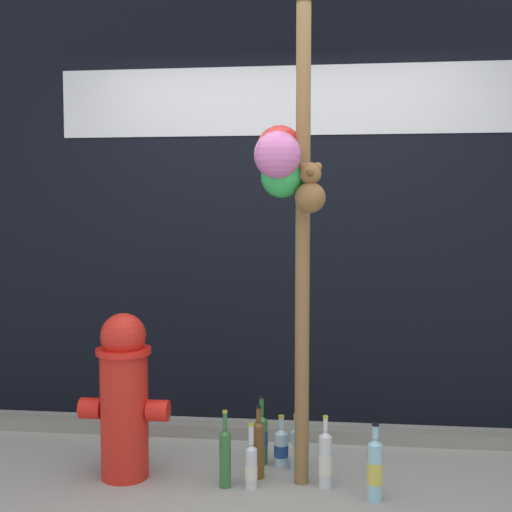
{
  "coord_description": "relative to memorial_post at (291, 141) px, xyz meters",
  "views": [
    {
      "loc": [
        0.32,
        -3.0,
        1.47
      ],
      "look_at": [
        -0.07,
        0.42,
        1.21
      ],
      "focal_mm": 46.13,
      "sensor_mm": 36.0,
      "label": 1
    }
  ],
  "objects": [
    {
      "name": "bottle_5",
      "position": [
        0.03,
        0.19,
        -1.68
      ],
      "size": [
        0.07,
        0.07,
        0.32
      ],
      "color": "#93CCE0",
      "rests_on": "ground_plane"
    },
    {
      "name": "bottle_1",
      "position": [
        -0.06,
        0.25,
        -1.7
      ],
      "size": [
        0.08,
        0.08,
        0.29
      ],
      "color": "#B2DBEA",
      "rests_on": "ground_plane"
    },
    {
      "name": "memorial_post",
      "position": [
        0.0,
        0.0,
        0.0
      ],
      "size": [
        0.47,
        0.48,
        2.97
      ],
      "color": "olive",
      "rests_on": "ground_plane"
    },
    {
      "name": "bottle_3",
      "position": [
        0.19,
        -0.02,
        -1.66
      ],
      "size": [
        0.07,
        0.07,
        0.38
      ],
      "color": "silver",
      "rests_on": "ground_plane"
    },
    {
      "name": "building_wall",
      "position": [
        -0.11,
        1.15,
        0.04
      ],
      "size": [
        10.0,
        0.21,
        3.71
      ],
      "color": "black",
      "rests_on": "ground_plane"
    },
    {
      "name": "litter_0",
      "position": [
        0.34,
        0.7,
        -1.81
      ],
      "size": [
        0.12,
        0.11,
        0.01
      ],
      "primitive_type": "cube",
      "rotation": [
        0.0,
        0.0,
        1.21
      ],
      "color": "#8C99B2",
      "rests_on": "ground_plane"
    },
    {
      "name": "bottle_6",
      "position": [
        -0.33,
        -0.08,
        -1.64
      ],
      "size": [
        0.06,
        0.06,
        0.41
      ],
      "color": "#337038",
      "rests_on": "ground_plane"
    },
    {
      "name": "bottle_2",
      "position": [
        -0.17,
        0.07,
        -1.64
      ],
      "size": [
        0.06,
        0.06,
        0.4
      ],
      "color": "brown",
      "rests_on": "ground_plane"
    },
    {
      "name": "bottle_4",
      "position": [
        0.44,
        -0.15,
        -1.65
      ],
      "size": [
        0.08,
        0.08,
        0.4
      ],
      "color": "#93CCE0",
      "rests_on": "ground_plane"
    },
    {
      "name": "bottle_7",
      "position": [
        -0.18,
        0.26,
        -1.66
      ],
      "size": [
        0.07,
        0.07,
        0.39
      ],
      "color": "#337038",
      "rests_on": "ground_plane"
    },
    {
      "name": "fire_hydrant",
      "position": [
        -0.9,
        -0.01,
        -1.35
      ],
      "size": [
        0.49,
        0.3,
        0.9
      ],
      "color": "red",
      "rests_on": "ground_plane"
    },
    {
      "name": "bottle_0",
      "position": [
        -0.2,
        -0.07,
        -1.69
      ],
      "size": [
        0.07,
        0.07,
        0.34
      ],
      "color": "silver",
      "rests_on": "ground_plane"
    },
    {
      "name": "curb_strip",
      "position": [
        -0.11,
        0.68,
        -1.77
      ],
      "size": [
        8.0,
        0.12,
        0.08
      ],
      "primitive_type": "cube",
      "color": "gray",
      "rests_on": "ground_plane"
    }
  ]
}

